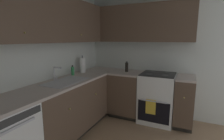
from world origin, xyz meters
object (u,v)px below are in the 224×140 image
object	(u,v)px
oven_range	(157,97)
oil_bottle	(127,67)
soap_bottle	(73,71)
paper_towel_roll	(83,65)

from	to	relation	value
oven_range	oil_bottle	xyz separation A→B (m)	(-0.02, 0.61, 0.54)
soap_bottle	paper_towel_roll	distance (m)	0.29
soap_bottle	oven_range	bearing A→B (deg)	-62.51
oven_range	soap_bottle	bearing A→B (deg)	117.49
oven_range	oil_bottle	bearing A→B (deg)	91.72
paper_towel_roll	oil_bottle	bearing A→B (deg)	-60.88
oven_range	paper_towel_roll	size ratio (longest dim) A/B	3.11
soap_bottle	oil_bottle	world-z (taller)	oil_bottle
oven_range	soap_bottle	size ratio (longest dim) A/B	5.87
oil_bottle	oven_range	bearing A→B (deg)	-88.28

